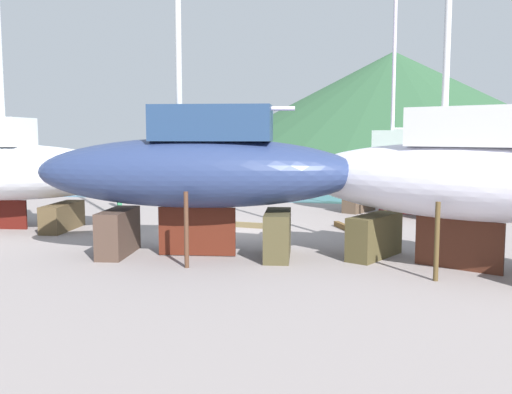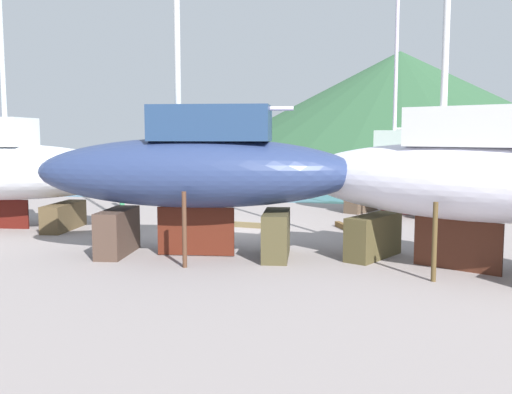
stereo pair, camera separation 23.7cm
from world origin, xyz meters
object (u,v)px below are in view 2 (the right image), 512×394
(sailboat_small_center, at_px, (403,167))
(worker, at_px, (122,189))
(sailboat_mid_port, at_px, (461,179))
(sailboat_large_starboard, at_px, (196,171))

(sailboat_small_center, relative_size, worker, 8.21)
(sailboat_mid_port, distance_m, worker, 17.34)
(sailboat_large_starboard, distance_m, worker, 12.07)
(sailboat_mid_port, bearing_deg, worker, -8.33)
(sailboat_large_starboard, distance_m, sailboat_mid_port, 7.13)
(sailboat_mid_port, bearing_deg, sailboat_small_center, -56.98)
(sailboat_small_center, xyz_separation_m, worker, (-13.03, -0.22, -1.23))
(sailboat_small_center, height_order, worker, sailboat_small_center)
(sailboat_mid_port, relative_size, worker, 8.82)
(worker, bearing_deg, sailboat_small_center, 148.46)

